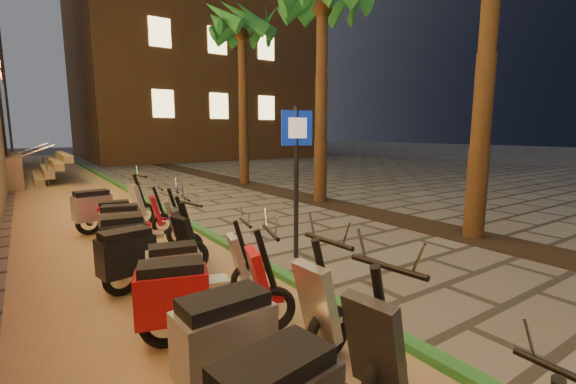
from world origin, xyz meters
TOP-DOWN VIEW (x-y plane):
  - ground at (0.00, 0.00)m, footprint 120.00×120.00m
  - parking_strip at (-2.60, 10.00)m, footprint 3.40×60.00m
  - green_curb at (-0.90, 10.00)m, footprint 0.18×60.00m
  - planting_strip at (3.60, 5.00)m, footprint 1.20×40.00m
  - apartment_block at (9.00, 32.00)m, footprint 18.00×16.06m
  - palm_c at (3.60, 7.00)m, footprint 2.97×3.02m
  - palm_d at (3.60, 12.00)m, footprint 2.97×3.02m
  - pedestrian_sign at (-0.18, 3.01)m, footprint 0.57×0.12m
  - scooter_4 at (-2.52, 0.34)m, footprint 1.74×0.61m
  - scooter_5 at (-2.59, 1.36)m, footprint 1.64×0.87m
  - scooter_6 at (-2.32, 2.25)m, footprint 1.48×0.71m
  - scooter_7 at (-2.68, 3.11)m, footprint 1.64×0.72m
  - scooter_8 at (-2.52, 4.00)m, footprint 1.60×0.64m
  - scooter_9 at (-2.37, 4.95)m, footprint 1.61×0.80m
  - scooter_10 at (-2.31, 5.93)m, footprint 1.47×0.58m
  - scooter_11 at (-2.57, 6.73)m, footprint 1.74×0.68m

SIDE VIEW (x-z plane):
  - ground at x=0.00m, z-range 0.00..0.00m
  - parking_strip at x=-2.60m, z-range 0.00..0.01m
  - planting_strip at x=3.60m, z-range 0.00..0.02m
  - green_curb at x=-0.90m, z-range 0.00..0.10m
  - scooter_10 at x=-2.31m, z-range -0.07..0.96m
  - scooter_6 at x=-2.32m, z-range -0.07..0.98m
  - scooter_8 at x=-2.52m, z-range -0.07..1.05m
  - scooter_9 at x=-2.37m, z-range -0.07..1.06m
  - scooter_7 at x=-2.68m, z-range -0.08..1.07m
  - scooter_5 at x=-2.59m, z-range -0.08..1.09m
  - scooter_11 at x=-2.57m, z-range -0.08..1.14m
  - scooter_4 at x=-2.52m, z-range -0.08..1.15m
  - pedestrian_sign at x=-0.18m, z-range 0.38..2.96m
  - palm_c at x=3.60m, z-range 2.27..9.18m
  - palm_d at x=3.60m, z-range 2.36..9.53m
  - apartment_block at x=9.00m, z-range 0.00..25.00m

